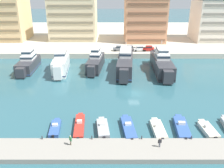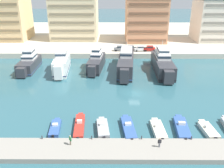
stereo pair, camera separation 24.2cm
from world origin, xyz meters
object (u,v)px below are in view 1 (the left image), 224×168
Objects in this scene: motorboat_cream_center at (159,129)px; car_grey_far_left at (119,48)px; yacht_charcoal_mid_left at (96,62)px; motorboat_cream_mid_right at (208,130)px; motorboat_grey_mid_left at (103,128)px; yacht_charcoal_center_left at (126,62)px; yacht_charcoal_center at (162,63)px; car_grey_left at (130,48)px; pedestrian_far_side at (71,139)px; yacht_white_left at (61,63)px; car_white_mid_left at (140,48)px; motorboat_red_left at (80,126)px; yacht_charcoal_far_left at (29,63)px; pedestrian_near_edge at (160,142)px; car_red_center_left at (149,48)px; motorboat_blue_center_left at (129,128)px; motorboat_blue_far_left at (56,128)px; motorboat_blue_center_right at (182,128)px.

motorboat_cream_center is 48.44m from car_grey_far_left.
motorboat_cream_center is at bearing -69.32° from yacht_charcoal_mid_left.
motorboat_grey_mid_left is at bearing 179.55° from motorboat_cream_mid_right.
yacht_charcoal_center is at bearing -5.42° from yacht_charcoal_center_left.
motorboat_cream_center is at bearing -87.85° from car_grey_left.
car_grey_far_left reaches higher than pedestrian_far_side.
yacht_white_left is 3.79× the size of car_white_mid_left.
motorboat_red_left is 1.39× the size of motorboat_cream_mid_right.
yacht_charcoal_far_left reaches higher than car_grey_left.
motorboat_cream_center is 5.53m from pedestrian_near_edge.
car_grey_left is at bearing 82.17° from yacht_charcoal_center_left.
car_red_center_left is at bearing 60.42° from yacht_charcoal_center_left.
yacht_charcoal_center is 16.55m from car_red_center_left.
yacht_white_left is 38.58m from motorboat_cream_center.
car_white_mid_left and car_red_center_left have the same top height.
yacht_charcoal_center is 18.95m from car_grey_left.
motorboat_grey_mid_left is at bearing 179.12° from motorboat_cream_center.
yacht_white_left is at bearing -179.87° from yacht_charcoal_center.
yacht_charcoal_center is 2.50× the size of motorboat_red_left.
motorboat_cream_mid_right is 1.43× the size of car_white_mid_left.
motorboat_cream_center is (13.57, -1.04, -0.00)m from motorboat_red_left.
motorboat_blue_center_left is 48.21m from car_grey_left.
motorboat_blue_center_left is 13.59m from motorboat_cream_mid_right.
motorboat_grey_mid_left is at bearing -3.00° from motorboat_blue_far_left.
motorboat_blue_far_left is at bearing -113.28° from yacht_charcoal_center_left.
yacht_charcoal_far_left is 1.90× the size of motorboat_blue_center_left.
motorboat_red_left is 1.24× the size of motorboat_cream_center.
yacht_charcoal_center is at bearing 85.97° from motorboat_blue_center_right.
yacht_charcoal_mid_left is 2.65× the size of motorboat_cream_mid_right.
yacht_charcoal_far_left is at bearing 179.20° from yacht_charcoal_center_left.
motorboat_red_left is 47.78m from car_grey_far_left.
yacht_white_left reaches higher than motorboat_cream_center.
car_white_mid_left is 53.18m from pedestrian_near_edge.
yacht_charcoal_far_left is 39.83m from motorboat_grey_mid_left.
yacht_charcoal_center_left is at bearing 73.09° from motorboat_red_left.
car_white_mid_left is (23.99, 16.46, 0.27)m from yacht_white_left.
motorboat_red_left is at bearing -107.92° from car_white_mid_left.
yacht_charcoal_center is at bearing 94.03° from motorboat_cream_mid_right.
motorboat_blue_center_left is 48.47m from car_red_center_left.
yacht_charcoal_center_left is (18.40, 1.05, 0.02)m from yacht_white_left.
car_red_center_left is (0.64, 47.41, 2.19)m from motorboat_blue_center_right.
yacht_white_left is 1.90× the size of motorboat_red_left.
car_grey_far_left is (-0.41, 47.61, 2.23)m from motorboat_blue_center_left.
yacht_charcoal_far_left reaches higher than motorboat_blue_far_left.
yacht_charcoal_far_left is 28.23m from yacht_charcoal_center_left.
yacht_charcoal_far_left is 9.94m from yacht_white_left.
motorboat_grey_mid_left is 9.46m from motorboat_cream_center.
car_grey_left reaches higher than pedestrian_near_edge.
motorboat_blue_center_right is at bearing 1.35° from motorboat_grey_mid_left.
motorboat_red_left is 1.05× the size of motorboat_blue_center_left.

